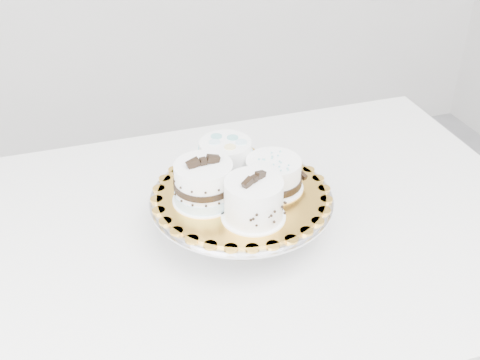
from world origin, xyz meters
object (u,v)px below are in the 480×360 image
object	(u,v)px
cake_stand	(241,208)
cake_dots	(226,158)
cake_board	(241,194)
cake_banded	(204,184)
cake_ribbon	(274,175)
cake_swirl	(254,201)
table	(235,255)

from	to	relation	value
cake_stand	cake_dots	bearing A→B (deg)	95.97
cake_stand	cake_board	xyz separation A→B (m)	(-0.00, 0.00, 0.03)
cake_banded	cake_ribbon	world-z (taller)	cake_banded
cake_ribbon	cake_swirl	bearing A→B (deg)	-150.56
cake_swirl	cake_dots	distance (m)	0.15
cake_swirl	cake_ribbon	xyz separation A→B (m)	(0.07, 0.07, -0.01)
cake_board	cake_swirl	xyz separation A→B (m)	(-0.00, -0.08, 0.04)
cake_swirl	cake_banded	size ratio (longest dim) A/B	1.19
cake_dots	cake_ribbon	bearing A→B (deg)	-52.12
cake_stand	table	bearing A→B (deg)	99.87
table	cake_board	bearing A→B (deg)	-78.70
cake_stand	cake_swirl	size ratio (longest dim) A/B	2.47
cake_board	cake_ribbon	bearing A→B (deg)	-1.37
table	cake_dots	distance (m)	0.21
table	cake_banded	bearing A→B (deg)	-159.16
cake_dots	cake_ribbon	size ratio (longest dim) A/B	0.93
cake_dots	cake_ribbon	world-z (taller)	cake_dots
table	cake_swirl	distance (m)	0.23
cake_board	cake_banded	world-z (taller)	cake_banded
cake_dots	cake_ribbon	distance (m)	0.10
cake_stand	cake_banded	size ratio (longest dim) A/B	2.93
cake_swirl	table	bearing A→B (deg)	60.28
cake_board	cake_banded	distance (m)	0.08
cake_swirl	cake_board	bearing A→B (deg)	56.97
cake_swirl	cake_ribbon	world-z (taller)	cake_swirl
cake_stand	cake_ribbon	xyz separation A→B (m)	(0.06, -0.00, 0.06)
cake_stand	cake_ribbon	bearing A→B (deg)	-1.37
table	cake_banded	xyz separation A→B (m)	(-0.07, -0.02, 0.20)
table	cake_ribbon	bearing A→B (deg)	-19.89
cake_stand	cake_ribbon	world-z (taller)	cake_ribbon
table	cake_ribbon	xyz separation A→B (m)	(0.07, -0.03, 0.20)
cake_banded	cake_dots	world-z (taller)	cake_banded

